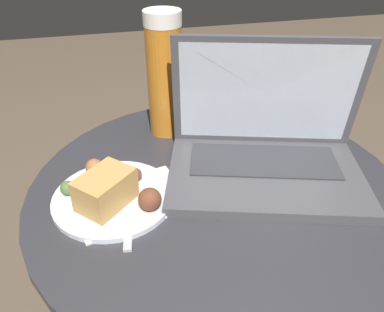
% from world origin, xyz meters
% --- Properties ---
extents(table, '(0.65, 0.65, 0.54)m').
position_xyz_m(table, '(0.00, 0.00, 0.39)').
color(table, '#515156').
rests_on(table, ground_plane).
extents(napkin, '(0.20, 0.16, 0.00)m').
position_xyz_m(napkin, '(-0.15, -0.01, 0.54)').
color(napkin, silver).
rests_on(napkin, table).
extents(laptop, '(0.39, 0.31, 0.23)m').
position_xyz_m(laptop, '(0.10, 0.02, 0.59)').
color(laptop, '#47474C').
rests_on(laptop, table).
extents(beer_glass, '(0.07, 0.07, 0.25)m').
position_xyz_m(beer_glass, '(-0.05, 0.21, 0.67)').
color(beer_glass, '#C6701E').
rests_on(beer_glass, table).
extents(snack_plate, '(0.20, 0.20, 0.06)m').
position_xyz_m(snack_plate, '(-0.18, -0.01, 0.56)').
color(snack_plate, silver).
rests_on(snack_plate, table).
extents(fork, '(0.04, 0.17, 0.00)m').
position_xyz_m(fork, '(-0.15, -0.02, 0.54)').
color(fork, '#B2B2B7').
rests_on(fork, table).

